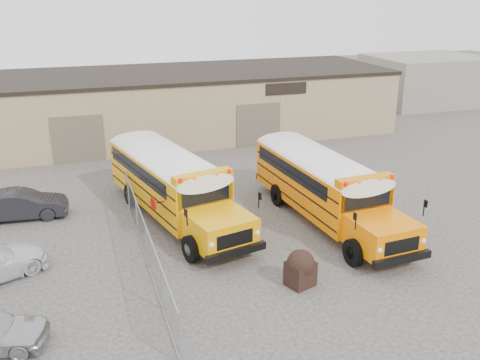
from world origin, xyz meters
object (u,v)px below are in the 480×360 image
object	(u,v)px
school_bus_left	(124,146)
tarp_bundle	(301,267)
car_dark	(21,205)
school_bus_right	(265,146)

from	to	relation	value
school_bus_left	tarp_bundle	size ratio (longest dim) A/B	7.98
tarp_bundle	car_dark	xyz separation A→B (m)	(-10.19, 9.74, -0.03)
school_bus_left	car_dark	world-z (taller)	school_bus_left
car_dark	tarp_bundle	bearing A→B (deg)	-129.67
school_bus_left	car_dark	bearing A→B (deg)	-140.11
school_bus_left	school_bus_right	distance (m)	8.14
tarp_bundle	car_dark	distance (m)	14.10
school_bus_right	car_dark	bearing A→B (deg)	-170.73
school_bus_left	tarp_bundle	xyz separation A→B (m)	(4.76, -14.28, -1.14)
school_bus_left	tarp_bundle	world-z (taller)	school_bus_left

